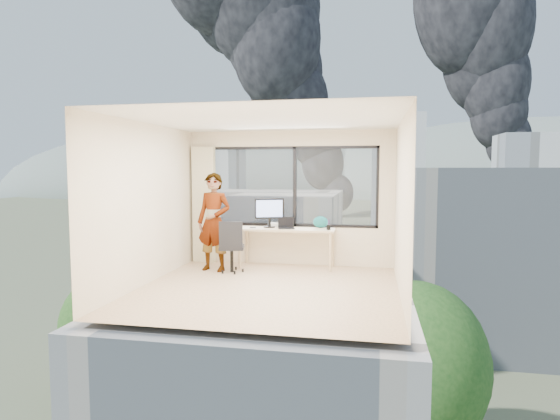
% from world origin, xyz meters
% --- Properties ---
extents(floor, '(4.00, 4.00, 0.01)m').
position_xyz_m(floor, '(0.00, 0.00, 0.00)').
color(floor, beige).
rests_on(floor, ground).
extents(ceiling, '(4.00, 4.00, 0.01)m').
position_xyz_m(ceiling, '(0.00, 0.00, 2.60)').
color(ceiling, white).
rests_on(ceiling, ground).
extents(wall_front, '(4.00, 0.01, 2.60)m').
position_xyz_m(wall_front, '(0.00, -2.00, 1.30)').
color(wall_front, beige).
rests_on(wall_front, ground).
extents(wall_left, '(0.01, 4.00, 2.60)m').
position_xyz_m(wall_left, '(-2.00, 0.00, 1.30)').
color(wall_left, beige).
rests_on(wall_left, ground).
extents(wall_right, '(0.01, 4.00, 2.60)m').
position_xyz_m(wall_right, '(2.00, 0.00, 1.30)').
color(wall_right, beige).
rests_on(wall_right, ground).
extents(window_wall, '(3.30, 0.16, 1.55)m').
position_xyz_m(window_wall, '(0.05, 2.00, 1.52)').
color(window_wall, black).
rests_on(window_wall, ground).
extents(curtain, '(0.45, 0.14, 2.30)m').
position_xyz_m(curtain, '(-1.72, 1.88, 1.15)').
color(curtain, beige).
rests_on(curtain, floor).
extents(desk, '(1.80, 0.60, 0.75)m').
position_xyz_m(desk, '(0.00, 1.66, 0.38)').
color(desk, '#D3B18E').
rests_on(desk, floor).
extents(chair, '(0.59, 0.59, 0.96)m').
position_xyz_m(chair, '(-0.90, 1.05, 0.48)').
color(chair, black).
rests_on(chair, floor).
extents(person, '(0.72, 0.54, 1.80)m').
position_xyz_m(person, '(-1.26, 1.13, 0.90)').
color(person, '#2D2D33').
rests_on(person, floor).
extents(monitor, '(0.57, 0.30, 0.56)m').
position_xyz_m(monitor, '(-0.35, 1.72, 1.03)').
color(monitor, black).
rests_on(monitor, desk).
extents(game_console, '(0.41, 0.38, 0.08)m').
position_xyz_m(game_console, '(-0.23, 1.90, 0.79)').
color(game_console, white).
rests_on(game_console, desk).
extents(laptop, '(0.37, 0.38, 0.19)m').
position_xyz_m(laptop, '(0.01, 1.59, 0.85)').
color(laptop, black).
rests_on(laptop, desk).
extents(cellphone, '(0.12, 0.07, 0.01)m').
position_xyz_m(cellphone, '(-0.64, 1.58, 0.76)').
color(cellphone, black).
rests_on(cellphone, desk).
extents(pen_cup, '(0.09, 0.09, 0.09)m').
position_xyz_m(pen_cup, '(0.80, 1.57, 0.80)').
color(pen_cup, black).
rests_on(pen_cup, desk).
extents(handbag, '(0.32, 0.22, 0.22)m').
position_xyz_m(handbag, '(0.62, 1.84, 0.86)').
color(handbag, '#0D4F4F').
rests_on(handbag, desk).
extents(exterior_ground, '(400.00, 400.00, 0.04)m').
position_xyz_m(exterior_ground, '(0.00, 120.00, -14.00)').
color(exterior_ground, '#515B3D').
rests_on(exterior_ground, ground).
extents(near_bldg_a, '(16.00, 12.00, 14.00)m').
position_xyz_m(near_bldg_a, '(-9.00, 30.00, -7.00)').
color(near_bldg_a, beige).
rests_on(near_bldg_a, exterior_ground).
extents(near_bldg_b, '(14.00, 13.00, 16.00)m').
position_xyz_m(near_bldg_b, '(12.00, 38.00, -6.00)').
color(near_bldg_b, white).
rests_on(near_bldg_b, exterior_ground).
extents(far_tower_a, '(14.00, 14.00, 28.00)m').
position_xyz_m(far_tower_a, '(-35.00, 95.00, 0.00)').
color(far_tower_a, silver).
rests_on(far_tower_a, exterior_ground).
extents(far_tower_b, '(13.00, 13.00, 30.00)m').
position_xyz_m(far_tower_b, '(8.00, 120.00, 1.00)').
color(far_tower_b, silver).
rests_on(far_tower_b, exterior_ground).
extents(far_tower_c, '(15.00, 15.00, 26.00)m').
position_xyz_m(far_tower_c, '(45.00, 140.00, -1.00)').
color(far_tower_c, silver).
rests_on(far_tower_c, exterior_ground).
extents(far_tower_d, '(16.00, 14.00, 22.00)m').
position_xyz_m(far_tower_d, '(-60.00, 150.00, -3.00)').
color(far_tower_d, silver).
rests_on(far_tower_d, exterior_ground).
extents(hill_a, '(288.00, 216.00, 90.00)m').
position_xyz_m(hill_a, '(-120.00, 320.00, -14.00)').
color(hill_a, slate).
rests_on(hill_a, exterior_ground).
extents(hill_b, '(300.00, 220.00, 96.00)m').
position_xyz_m(hill_b, '(100.00, 320.00, -14.00)').
color(hill_b, slate).
rests_on(hill_b, exterior_ground).
extents(tree_a, '(7.00, 7.00, 8.00)m').
position_xyz_m(tree_a, '(-16.00, 22.00, -10.00)').
color(tree_a, '#1D4918').
rests_on(tree_a, exterior_ground).
extents(tree_b, '(7.60, 7.60, 9.00)m').
position_xyz_m(tree_b, '(4.00, 18.00, -9.50)').
color(tree_b, '#1D4918').
rests_on(tree_b, exterior_ground).
extents(smoke_plume_a, '(40.00, 24.00, 90.00)m').
position_xyz_m(smoke_plume_a, '(-10.00, 150.00, 39.00)').
color(smoke_plume_a, black).
rests_on(smoke_plume_a, exterior_ground).
extents(smoke_plume_b, '(30.00, 18.00, 70.00)m').
position_xyz_m(smoke_plume_b, '(55.00, 170.00, 27.00)').
color(smoke_plume_b, black).
rests_on(smoke_plume_b, exterior_ground).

